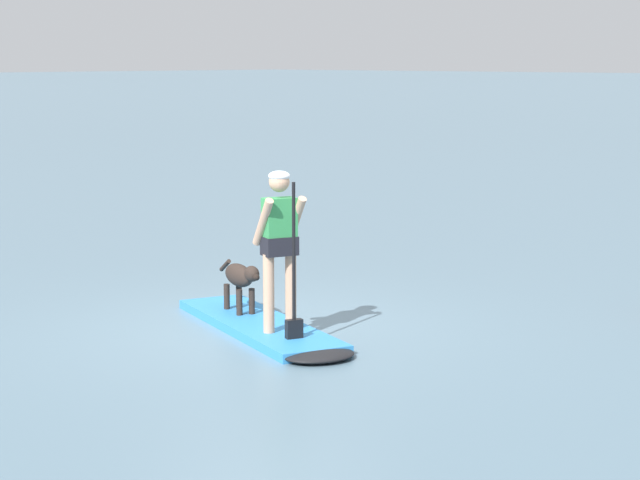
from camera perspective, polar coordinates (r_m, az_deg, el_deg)
ground_plane at (r=13.16m, az=-2.97°, el=-4.37°), size 400.00×400.00×0.00m
paddleboard at (r=12.95m, az=-2.57°, el=-4.36°), size 3.31×1.85×0.10m
person_paddler at (r=12.44m, az=-1.95°, el=0.03°), size 0.67×0.59×1.73m
dog at (r=13.52m, az=-3.87°, el=-1.84°), size 1.05×0.46×0.59m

